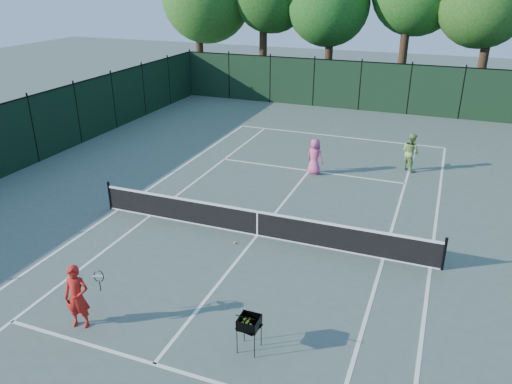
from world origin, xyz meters
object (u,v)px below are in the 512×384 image
(ball_hopper, at_px, (249,323))
(loose_ball_midcourt, at_px, (235,243))
(player_green, at_px, (411,152))
(player_pink, at_px, (315,157))
(coach, at_px, (77,297))

(ball_hopper, xyz_separation_m, loose_ball_midcourt, (-2.28, 4.41, -0.71))
(ball_hopper, relative_size, loose_ball_midcourt, 13.11)
(ball_hopper, distance_m, loose_ball_midcourt, 5.01)
(loose_ball_midcourt, bearing_deg, player_green, 62.75)
(player_pink, bearing_deg, loose_ball_midcourt, 103.73)
(coach, bearing_deg, player_green, 48.89)
(player_green, bearing_deg, coach, 104.17)
(player_pink, bearing_deg, coach, 97.55)
(player_pink, relative_size, ball_hopper, 1.75)
(player_pink, bearing_deg, player_green, -133.07)
(player_green, distance_m, ball_hopper, 13.45)
(coach, height_order, ball_hopper, coach)
(ball_hopper, bearing_deg, player_pink, 109.01)
(loose_ball_midcourt, bearing_deg, player_pink, 83.68)
(player_pink, distance_m, player_green, 4.25)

